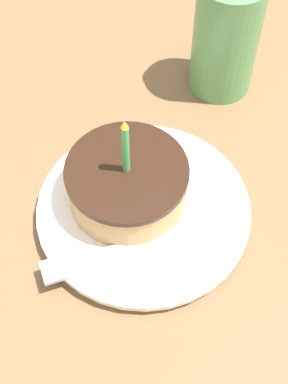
{
  "coord_description": "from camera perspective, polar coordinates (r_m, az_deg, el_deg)",
  "views": [
    {
      "loc": [
        0.24,
        0.16,
        0.48
      ],
      "look_at": [
        -0.0,
        0.01,
        0.04
      ],
      "focal_mm": 50.0,
      "sensor_mm": 36.0,
      "label": 1
    }
  ],
  "objects": [
    {
      "name": "ground_plane",
      "position": [
        0.58,
        -0.76,
        -3.14
      ],
      "size": [
        2.4,
        2.4,
        0.04
      ],
      "color": "brown",
      "rests_on": "ground"
    },
    {
      "name": "plate",
      "position": [
        0.55,
        0.0,
        -1.89
      ],
      "size": [
        0.22,
        0.22,
        0.02
      ],
      "color": "white",
      "rests_on": "ground_plane"
    },
    {
      "name": "cake_slice",
      "position": [
        0.53,
        -1.97,
        0.71
      ],
      "size": [
        0.12,
        0.12,
        0.12
      ],
      "color": "tan",
      "rests_on": "plate"
    },
    {
      "name": "fork",
      "position": [
        0.51,
        -2.26,
        -6.05
      ],
      "size": [
        0.16,
        0.13,
        0.0
      ],
      "color": "silver",
      "rests_on": "plate"
    },
    {
      "name": "bottle",
      "position": [
        0.63,
        8.81,
        16.53
      ],
      "size": [
        0.08,
        0.08,
        0.19
      ],
      "color": "#599959",
      "rests_on": "ground_plane"
    }
  ]
}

